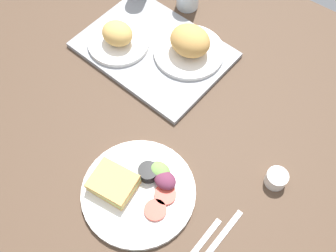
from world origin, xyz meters
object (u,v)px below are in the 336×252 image
Objects in this scene: plate_with_salad at (137,188)px; espresso_cup at (276,179)px; serving_tray at (154,50)px; knife at (218,241)px; fork at (198,247)px; bread_plate_near at (118,38)px; bread_plate_far at (190,45)px.

plate_with_salad is 5.23× the size of espresso_cup.
serving_tray is 1.54× the size of plate_with_salad.
plate_with_salad is 1.54× the size of knife.
serving_tray is at bearing 50.85° from fork.
plate_with_salad reaches higher than fork.
bread_plate_near is 67.46cm from knife.
bread_plate_far reaches higher than bread_plate_near.
serving_tray is at bearing -153.66° from bread_plate_far.
plate_with_salad is at bearing -57.44° from serving_tray.
espresso_cup is (62.29, -11.07, -2.42)cm from bread_plate_near.
plate_with_salad is (25.19, -39.45, 0.88)cm from serving_tray.
knife is at bearing 3.85° from plate_with_salad.
bread_plate_far is at bearing 153.40° from espresso_cup.
espresso_cup is 0.33× the size of fork.
bread_plate_far is 58.01cm from knife.
serving_tray is at bearing 162.86° from espresso_cup.
serving_tray is at bearing 55.94° from knife.
bread_plate_near is 22.48cm from bread_plate_far.
plate_with_salad is at bearing -139.33° from espresso_cup.
plate_with_salad is at bearing 97.57° from knife.
serving_tray reaches higher than fork.
bread_plate_far reaches higher than fork.
bread_plate_near is at bearing -153.02° from serving_tray.
espresso_cup is (27.14, 23.32, 0.32)cm from plate_with_salad.
bread_plate_far reaches higher than espresso_cup.
bread_plate_near reaches higher than knife.
plate_with_salad is 23.75cm from knife.
bread_plate_near is 1.03× the size of knife.
bread_plate_far is at bearing 26.34° from serving_tray.
plate_with_salad is 20.84cm from fork.
knife is (-3.48, -21.73, -1.75)cm from espresso_cup.
serving_tray is 2.37× the size of knife.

